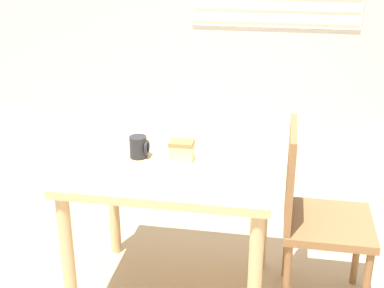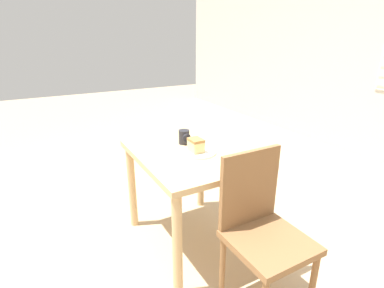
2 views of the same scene
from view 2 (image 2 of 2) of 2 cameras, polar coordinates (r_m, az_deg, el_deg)
The scene contains 6 objects.
ground_plane at distance 2.32m, azimuth -2.99°, elevation -21.02°, with size 14.00×14.00×0.00m, color tan.
dining_table_near at distance 2.16m, azimuth -0.05°, elevation -4.39°, with size 0.93×0.75×0.75m.
chair_near_window at distance 1.79m, azimuth 13.05°, elevation -15.12°, with size 0.42×0.42×0.93m.
plate at distance 2.08m, azimuth 1.06°, elevation -1.56°, with size 0.26×0.26×0.01m.
cake_slice at distance 2.06m, azimuth 0.74°, elevation -0.22°, with size 0.11×0.08×0.09m.
coffee_mug at distance 2.25m, azimuth -1.47°, elevation 1.33°, with size 0.09×0.08×0.10m.
Camera 2 is at (1.58, -0.74, 1.52)m, focal length 28.00 mm.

